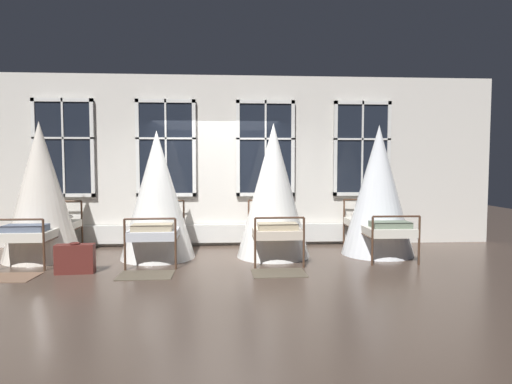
# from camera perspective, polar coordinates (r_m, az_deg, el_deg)

# --- Properties ---
(ground) EXTENTS (21.27, 21.27, 0.00)m
(ground) POSITION_cam_1_polar(r_m,az_deg,el_deg) (7.78, -5.37, -8.54)
(ground) COLOR #4C3D33
(back_wall_with_windows) EXTENTS (11.39, 0.10, 3.41)m
(back_wall_with_windows) POSITION_cam_1_polar(r_m,az_deg,el_deg) (8.85, -5.21, 4.05)
(back_wall_with_windows) COLOR silver
(back_wall_with_windows) RESTS_ON ground
(window_bank) EXTENTS (7.10, 0.10, 2.85)m
(window_bank) POSITION_cam_1_polar(r_m,az_deg,el_deg) (8.74, -5.21, 0.58)
(window_bank) COLOR black
(window_bank) RESTS_ON ground
(cot_first) EXTENTS (1.29, 1.82, 2.38)m
(cot_first) POSITION_cam_1_polar(r_m,az_deg,el_deg) (8.38, -26.32, -0.10)
(cot_first) COLOR #4C3323
(cot_first) RESTS_ON ground
(cot_second) EXTENTS (1.29, 1.84, 2.23)m
(cot_second) POSITION_cam_1_polar(r_m,az_deg,el_deg) (7.80, -12.78, -0.60)
(cot_second) COLOR #4C3323
(cot_second) RESTS_ON ground
(cot_third) EXTENTS (1.29, 1.83, 2.36)m
(cot_third) POSITION_cam_1_polar(r_m,az_deg,el_deg) (7.73, 2.27, -0.07)
(cot_third) COLOR #4C3323
(cot_third) RESTS_ON ground
(cot_fourth) EXTENTS (1.29, 1.83, 2.35)m
(cot_fourth) POSITION_cam_1_polar(r_m,az_deg,el_deg) (8.21, 15.68, -0.03)
(cot_fourth) COLOR #4C3323
(cot_fourth) RESTS_ON ground
(rug_first) EXTENTS (0.82, 0.59, 0.01)m
(rug_first) POSITION_cam_1_polar(r_m,az_deg,el_deg) (7.36, -29.74, -9.68)
(rug_first) COLOR brown
(rug_first) RESTS_ON ground
(rug_second) EXTENTS (0.80, 0.56, 0.01)m
(rug_second) POSITION_cam_1_polar(r_m,az_deg,el_deg) (6.74, -14.22, -10.50)
(rug_second) COLOR brown
(rug_second) RESTS_ON ground
(rug_third) EXTENTS (0.81, 0.58, 0.01)m
(rug_third) POSITION_cam_1_polar(r_m,az_deg,el_deg) (6.68, 2.98, -10.53)
(rug_third) COLOR brown
(rug_third) RESTS_ON ground
(suitcase_dark) EXTENTS (0.57, 0.25, 0.47)m
(suitcase_dark) POSITION_cam_1_polar(r_m,az_deg,el_deg) (7.16, -22.59, -8.05)
(suitcase_dark) COLOR #5B231E
(suitcase_dark) RESTS_ON ground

